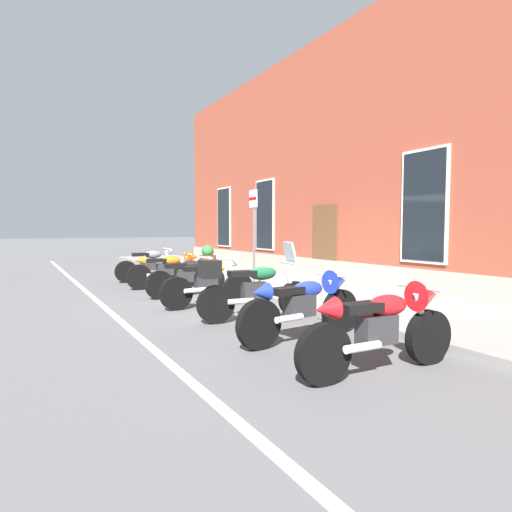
% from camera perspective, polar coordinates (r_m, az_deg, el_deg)
% --- Properties ---
extents(ground_plane, '(140.00, 140.00, 0.00)m').
position_cam_1_polar(ground_plane, '(9.47, 0.97, -6.07)').
color(ground_plane, '#4C4C4F').
extents(sidewalk, '(29.88, 3.14, 0.13)m').
position_cam_1_polar(sidewalk, '(10.34, 8.49, -4.91)').
color(sidewalk, slate).
rests_on(sidewalk, ground_plane).
extents(lane_stripe, '(29.88, 0.12, 0.01)m').
position_cam_1_polar(lane_stripe, '(8.33, -18.50, -7.59)').
color(lane_stripe, silver).
rests_on(lane_stripe, ground_plane).
extents(brick_pub_facade, '(23.88, 6.29, 7.17)m').
position_cam_1_polar(brick_pub_facade, '(13.75, 24.39, 11.62)').
color(brick_pub_facade, brown).
rests_on(brick_pub_facade, ground_plane).
extents(motorcycle_grey_naked, '(0.62, 2.08, 1.01)m').
position_cam_1_polar(motorcycle_grey_naked, '(13.32, -13.98, -1.20)').
color(motorcycle_grey_naked, black).
rests_on(motorcycle_grey_naked, ground_plane).
extents(motorcycle_orange_sport, '(0.62, 2.17, 1.00)m').
position_cam_1_polar(motorcycle_orange_sport, '(11.73, -11.46, -1.56)').
color(motorcycle_orange_sport, black).
rests_on(motorcycle_orange_sport, ground_plane).
extents(motorcycle_black_naked, '(0.62, 2.04, 0.92)m').
position_cam_1_polar(motorcycle_black_naked, '(10.20, -9.18, -2.74)').
color(motorcycle_black_naked, black).
rests_on(motorcycle_black_naked, ground_plane).
extents(motorcycle_yellow_naked, '(0.62, 2.06, 0.98)m').
position_cam_1_polar(motorcycle_yellow_naked, '(8.78, -6.28, -3.64)').
color(motorcycle_yellow_naked, black).
rests_on(motorcycle_yellow_naked, ground_plane).
extents(motorcycle_green_touring, '(0.70, 2.16, 1.37)m').
position_cam_1_polar(motorcycle_green_touring, '(7.41, -0.66, -4.34)').
color(motorcycle_green_touring, black).
rests_on(motorcycle_green_touring, ground_plane).
extents(motorcycle_blue_sport, '(0.62, 2.22, 0.98)m').
position_cam_1_polar(motorcycle_blue_sport, '(6.19, 6.84, -6.24)').
color(motorcycle_blue_sport, black).
rests_on(motorcycle_blue_sport, ground_plane).
extents(motorcycle_red_sport, '(0.62, 2.17, 1.01)m').
position_cam_1_polar(motorcycle_red_sport, '(4.98, 17.06, -8.71)').
color(motorcycle_red_sport, black).
rests_on(motorcycle_red_sport, ground_plane).
extents(parking_sign, '(0.36, 0.07, 2.49)m').
position_cam_1_polar(parking_sign, '(10.91, -0.32, 4.40)').
color(parking_sign, '#4C4C51').
rests_on(parking_sign, sidewalk).
extents(barrel_planter, '(0.56, 0.56, 0.95)m').
position_cam_1_polar(barrel_planter, '(13.92, -6.50, -0.67)').
color(barrel_planter, brown).
rests_on(barrel_planter, sidewalk).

